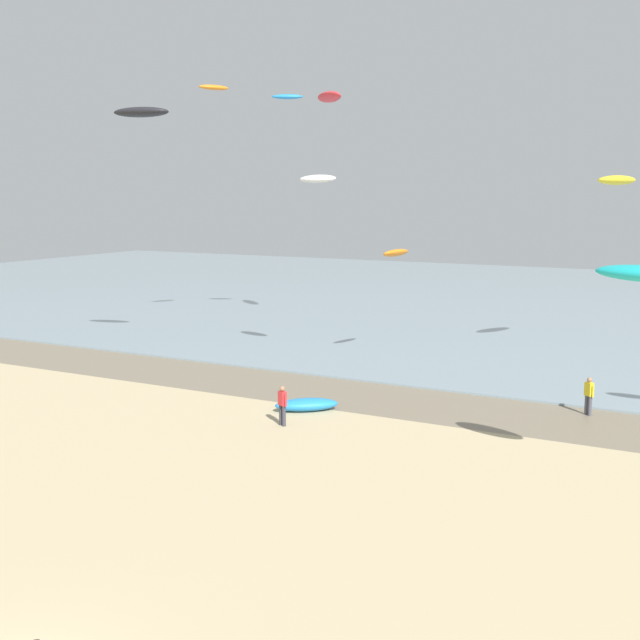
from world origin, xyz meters
TOP-DOWN VIEW (x-y plane):
  - wet_sand_strip at (0.00, 24.48)m, footprint 120.00×5.62m
  - sea at (0.00, 62.30)m, footprint 160.00×70.00m
  - person_left_flank at (-4.31, 18.52)m, footprint 0.53×0.35m
  - person_right_flank at (6.79, 26.18)m, footprint 0.47×0.39m
  - grounded_kite at (-4.52, 21.01)m, footprint 2.89×2.56m
  - kite_aloft_0 at (-16.23, 39.67)m, footprint 2.26×1.65m
  - kite_aloft_1 at (-19.68, 35.80)m, footprint 1.74×2.19m
  - kite_aloft_2 at (-17.96, 26.33)m, footprint 3.50×1.89m
  - kite_aloft_3 at (-8.39, 29.34)m, footprint 2.74×1.53m
  - kite_aloft_4 at (5.82, 38.61)m, footprint 2.43×3.52m
  - kite_aloft_5 at (-5.09, 32.63)m, footprint 1.29×2.39m
  - kite_aloft_8 at (-12.72, 39.17)m, footprint 3.27×3.02m

SIDE VIEW (x-z plane):
  - wet_sand_strip at x=0.00m, z-range 0.00..0.01m
  - sea at x=0.00m, z-range 0.00..0.10m
  - grounded_kite at x=-4.52m, z-range 0.00..0.57m
  - person_left_flank at x=-4.31m, z-range 0.06..1.77m
  - person_right_flank at x=6.79m, z-range 0.06..1.77m
  - kite_aloft_5 at x=-5.09m, z-range 6.03..6.66m
  - kite_aloft_4 at x=5.82m, z-range 10.10..10.74m
  - kite_aloft_3 at x=-8.39m, z-range 10.17..10.77m
  - kite_aloft_2 at x=-17.96m, z-range 13.84..14.52m
  - kite_aloft_8 at x=-12.72m, z-range 15.61..16.51m
  - kite_aloft_0 at x=-16.23m, z-range 16.12..16.54m
  - kite_aloft_1 at x=-19.68m, z-range 16.51..16.91m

